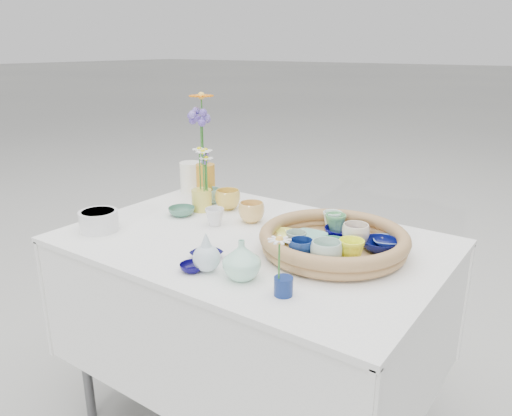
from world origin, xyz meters
The scene contains 32 objects.
wicker_tray centered at (0.28, 0.05, 0.80)m, with size 0.47×0.47×0.08m, color olive, non-canonical shape.
tray_ceramic_0 centered at (0.26, 0.14, 0.80)m, with size 0.11×0.11×0.04m, color #06015B.
tray_ceramic_1 centered at (0.41, 0.11, 0.80)m, with size 0.11×0.11×0.04m, color #050A41.
tray_ceramic_2 centered at (0.37, -0.02, 0.82)m, with size 0.08×0.08×0.07m, color #F7FF27.
tray_ceramic_3 centered at (0.29, 0.02, 0.80)m, with size 0.10×0.10×0.03m, color #42A375.
tray_ceramic_4 centered at (0.19, -0.04, 0.81)m, with size 0.06×0.06×0.06m, color #88A38E.
tray_ceramic_5 centered at (0.20, 0.04, 0.80)m, with size 0.11×0.11×0.03m, color #75BAA3.
tray_ceramic_6 centered at (0.20, 0.20, 0.81)m, with size 0.07×0.07×0.06m, color white.
tray_ceramic_7 centered at (0.33, 0.11, 0.82)m, with size 0.09×0.09×0.07m, color #F4E2C5.
tray_ceramic_8 centered at (0.41, 0.17, 0.79)m, with size 0.09×0.09×0.02m, color #6A91D6.
tray_ceramic_9 centered at (0.24, -0.08, 0.81)m, with size 0.08×0.08×0.06m, color navy.
tray_ceramic_10 centered at (0.12, 0.01, 0.80)m, with size 0.09×0.09×0.03m, color #FEFF6D.
tray_ceramic_11 centered at (0.32, -0.08, 0.82)m, with size 0.09×0.09×0.07m, color #AECDBF.
tray_ceramic_12 centered at (0.22, 0.17, 0.82)m, with size 0.07×0.07×0.07m, color #57A563.
loose_ceramic_0 centered at (-0.27, 0.21, 0.80)m, with size 0.10×0.10×0.08m, color gold.
loose_ceramic_1 centered at (-0.10, 0.14, 0.80)m, with size 0.10×0.10×0.08m, color #E0B160.
loose_ceramic_2 centered at (-0.37, 0.04, 0.78)m, with size 0.10×0.10×0.03m, color #42745D.
loose_ceramic_3 centered at (-0.19, 0.03, 0.80)m, with size 0.07×0.07×0.06m, color silver.
loose_ceramic_4 centered at (-0.02, -0.22, 0.78)m, with size 0.09×0.09×0.02m, color #0D0C3E.
loose_ceramic_5 centered at (-0.38, 0.23, 0.80)m, with size 0.08×0.08×0.06m, color #90C4B6.
loose_ceramic_6 centered at (0.01, -0.31, 0.78)m, with size 0.07×0.07×0.02m, color #090442.
fluted_bowl centered at (-0.50, -0.25, 0.80)m, with size 0.14×0.14×0.07m, color silver, non-canonical shape.
bud_vase_paleblue centered at (0.04, -0.29, 0.83)m, with size 0.08×0.08×0.12m, color silver, non-canonical shape.
bud_vase_seafoam centered at (0.15, -0.26, 0.82)m, with size 0.11×0.11×0.11m, color #AAE7C9.
bud_vase_cobalt centered at (0.30, -0.28, 0.79)m, with size 0.05×0.05×0.05m, color navy.
single_daisy centered at (0.29, -0.29, 0.87)m, with size 0.07×0.07×0.13m, color white, non-canonical shape.
tall_vase_yellow centered at (-0.44, 0.27, 0.84)m, with size 0.08×0.08×0.15m, color orange.
gerbera centered at (-0.45, 0.27, 1.06)m, with size 0.12×0.12×0.30m, color orange, non-canonical shape.
hydrangea centered at (-0.45, 0.26, 1.02)m, with size 0.08×0.08×0.28m, color #5C44AB, non-canonical shape.
white_pitcher centered at (-0.57, 0.32, 0.83)m, with size 0.14×0.10×0.13m, color white, non-canonical shape.
daisy_cup centered at (-0.35, 0.13, 0.81)m, with size 0.08×0.08×0.09m, color #D8CA4C.
daisy_posy centered at (-0.33, 0.14, 0.93)m, with size 0.08×0.08×0.16m, color white, non-canonical shape.
Camera 1 is at (0.92, -1.29, 1.39)m, focal length 35.00 mm.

